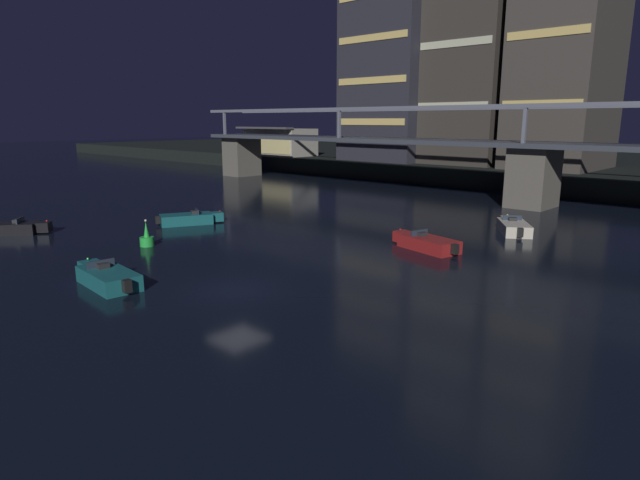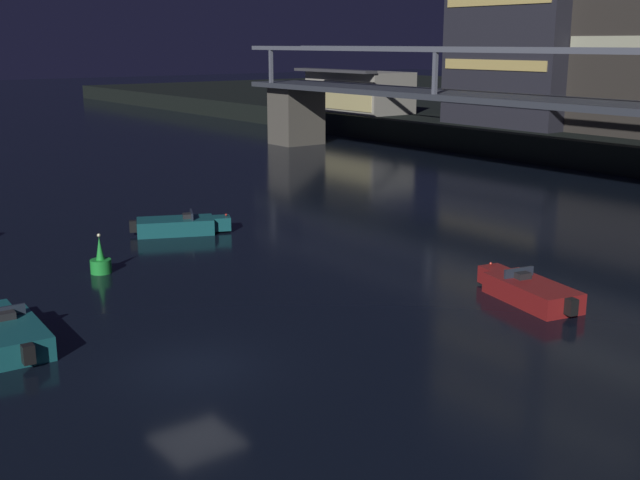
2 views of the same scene
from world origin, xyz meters
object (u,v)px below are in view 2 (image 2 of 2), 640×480
Objects in this scene: waterfront_pavilion at (358,91)px; channel_buoy at (101,262)px; speedboat_near_center at (528,291)px; speedboat_mid_right at (180,226)px; speedboat_near_left at (10,333)px.

waterfront_pavilion reaches higher than channel_buoy.
channel_buoy is (-13.67, -11.63, 0.06)m from speedboat_near_center.
waterfront_pavilion is 57.77m from channel_buoy.
speedboat_mid_right is 7.62m from channel_buoy.
waterfront_pavilion is at bearing 128.92° from channel_buoy.
waterfront_pavilion is 7.05× the size of channel_buoy.
speedboat_mid_right is at bearing 126.26° from channel_buoy.
speedboat_near_left and speedboat_near_center have the same top height.
speedboat_mid_right is (-10.80, 11.82, 0.00)m from speedboat_near_left.
channel_buoy is at bearing -53.74° from speedboat_mid_right.
speedboat_mid_right is at bearing -163.22° from speedboat_near_center.
waterfront_pavilion is 2.37× the size of speedboat_near_left.
channel_buoy is (36.20, -44.84, -3.96)m from waterfront_pavilion.
speedboat_mid_right is 2.84× the size of channel_buoy.
waterfront_pavilion is 2.48× the size of speedboat_mid_right.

